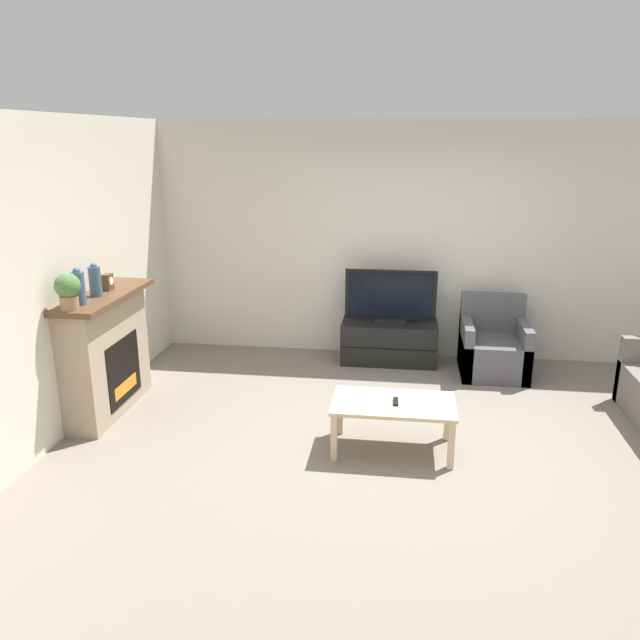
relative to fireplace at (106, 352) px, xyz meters
The scene contains 13 objects.
ground_plane 3.00m from the fireplace, ahead, with size 24.00×24.00×0.00m, color slate.
wall_back 3.65m from the fireplace, 34.93° to the left, with size 12.00×0.06×2.70m.
wall_left 0.85m from the fireplace, 120.81° to the right, with size 0.06×12.00×2.70m.
fireplace is the anchor object (origin of this frame).
mantel_vase_left 0.81m from the fireplace, 87.54° to the right, with size 0.11×0.11×0.32m.
mantel_vase_centre_left 0.71m from the fireplace, 80.25° to the right, with size 0.11×0.11×0.30m.
mantel_clock 0.65m from the fireplace, 82.33° to the left, with size 0.08×0.11×0.15m.
potted_plant 0.92m from the fireplace, 88.26° to the right, with size 0.21×0.21×0.31m.
tv_stand 3.12m from the fireplace, 33.61° to the left, with size 1.08×0.52×0.47m.
tv 3.10m from the fireplace, 33.58° to the left, with size 1.03×0.18×0.61m.
armchair 4.03m from the fireplace, 22.08° to the left, with size 0.70×0.76×0.83m.
coffee_table 2.71m from the fireplace, ahead, with size 1.00×0.57×0.43m.
remote 2.73m from the fireplace, ahead, with size 0.04×0.15×0.02m.
Camera 1 is at (-0.22, -4.83, 2.52)m, focal length 35.00 mm.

